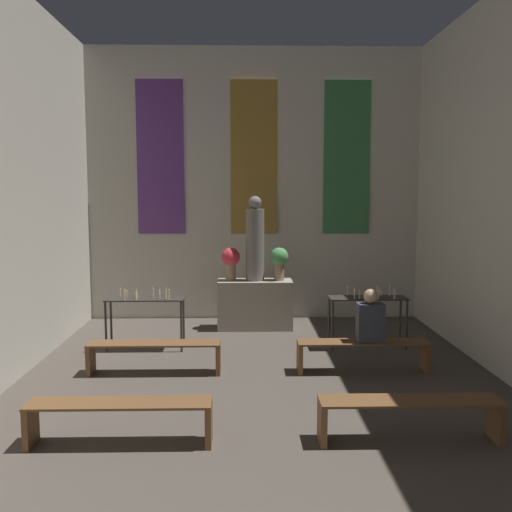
{
  "coord_description": "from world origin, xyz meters",
  "views": [
    {
      "loc": [
        -0.22,
        0.27,
        2.48
      ],
      "look_at": [
        0.0,
        9.74,
        1.43
      ],
      "focal_mm": 40.0,
      "sensor_mm": 36.0,
      "label": 1
    }
  ],
  "objects": [
    {
      "name": "flower_vase_right",
      "position": [
        0.44,
        10.54,
        1.26
      ],
      "size": [
        0.33,
        0.33,
        0.6
      ],
      "color": "#937A5B",
      "rests_on": "altar"
    },
    {
      "name": "pew_back_left",
      "position": [
        -1.44,
        7.93,
        0.32
      ],
      "size": [
        1.81,
        0.36,
        0.44
      ],
      "color": "brown",
      "rests_on": "ground_plane"
    },
    {
      "name": "candle_rack_left",
      "position": [
        -1.77,
        9.17,
        0.7
      ],
      "size": [
        1.23,
        0.42,
        1.0
      ],
      "color": "#332D28",
      "rests_on": "ground_plane"
    },
    {
      "name": "pew_third_left",
      "position": [
        -1.44,
        5.7,
        0.32
      ],
      "size": [
        1.81,
        0.36,
        0.44
      ],
      "color": "brown",
      "rests_on": "ground_plane"
    },
    {
      "name": "pew_back_right",
      "position": [
        1.44,
        7.93,
        0.32
      ],
      "size": [
        1.81,
        0.36,
        0.44
      ],
      "color": "brown",
      "rests_on": "ground_plane"
    },
    {
      "name": "flower_vase_left",
      "position": [
        -0.44,
        10.54,
        1.26
      ],
      "size": [
        0.33,
        0.33,
        0.6
      ],
      "color": "#937A5B",
      "rests_on": "altar"
    },
    {
      "name": "statue",
      "position": [
        0.0,
        10.54,
        1.6
      ],
      "size": [
        0.33,
        0.33,
        1.53
      ],
      "color": "slate",
      "rests_on": "altar"
    },
    {
      "name": "altar",
      "position": [
        0.0,
        10.54,
        0.44
      ],
      "size": [
        1.36,
        0.58,
        0.89
      ],
      "color": "gray",
      "rests_on": "ground_plane"
    },
    {
      "name": "candle_rack_right",
      "position": [
        1.78,
        9.17,
        0.7
      ],
      "size": [
        1.23,
        0.42,
        1.01
      ],
      "color": "#332D28",
      "rests_on": "ground_plane"
    },
    {
      "name": "pew_third_right",
      "position": [
        1.44,
        5.7,
        0.32
      ],
      "size": [
        1.81,
        0.36,
        0.44
      ],
      "color": "brown",
      "rests_on": "ground_plane"
    },
    {
      "name": "person_seated",
      "position": [
        1.53,
        7.93,
        0.76
      ],
      "size": [
        0.36,
        0.24,
        0.73
      ],
      "color": "#383D47",
      "rests_on": "pew_back_right"
    },
    {
      "name": "wall_back",
      "position": [
        0.0,
        11.49,
        2.66
      ],
      "size": [
        6.68,
        0.16,
        5.26
      ],
      "color": "beige",
      "rests_on": "ground_plane"
    }
  ]
}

